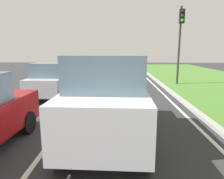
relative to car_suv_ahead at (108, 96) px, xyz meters
name	(u,v)px	position (x,y,z in m)	size (l,w,h in m)	color
ground_plane	(97,96)	(-0.81, 5.11, -1.17)	(60.00, 60.00, 0.00)	#2D2D30
lane_line_center	(84,96)	(-1.51, 5.11, -1.16)	(0.12, 32.00, 0.01)	silver
lane_line_right_edge	(166,96)	(2.79, 5.11, -1.16)	(0.12, 32.00, 0.01)	silver
curb_right	(175,95)	(3.29, 5.11, -1.11)	(0.24, 48.00, 0.12)	#9E9B93
car_suv_ahead	(108,96)	(0.00, 0.00, 0.00)	(2.08, 4.55, 2.28)	silver
car_hatchback_far	(53,80)	(-3.08, 4.92, -0.28)	(1.84, 3.76, 1.78)	#B7BABF
traffic_light_near_right	(181,32)	(4.45, 8.84, 2.39)	(0.32, 0.50, 5.26)	#2D2D2D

